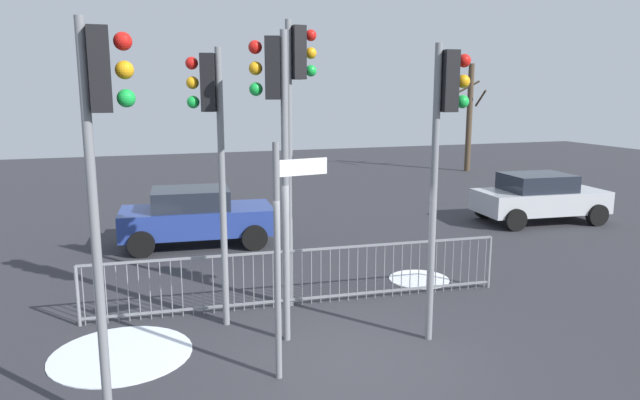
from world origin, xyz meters
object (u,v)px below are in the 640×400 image
Objects in this scene: car_blue_near at (196,216)px; bare_tree_left at (469,115)px; traffic_light_foreground_right at (102,136)px; car_silver_trailing at (539,197)px; traffic_light_rear_right at (275,119)px; traffic_light_foreground_left at (296,102)px; traffic_light_mid_left at (211,126)px; direction_sign_post at (281,250)px; traffic_light_mid_right at (445,127)px.

bare_tree_left is (14.36, 10.00, 1.96)m from car_blue_near.
traffic_light_foreground_right is 14.34m from car_silver_trailing.
traffic_light_foreground_left is at bearing -12.32° from traffic_light_rear_right.
car_blue_near is (0.28, 5.39, -2.59)m from traffic_light_mid_left.
traffic_light_rear_right is 6.90m from car_blue_near.
traffic_light_foreground_left is 1.11× the size of traffic_light_mid_left.
car_silver_trailing is (11.95, 7.47, -2.66)m from traffic_light_foreground_right.
car_blue_near is (-0.54, 6.31, -2.73)m from traffic_light_rear_right.
car_silver_trailing is (9.82, 6.94, -1.06)m from direction_sign_post.
traffic_light_rear_right is 1.22× the size of car_silver_trailing.
traffic_light_foreground_left is 1.30× the size of car_silver_trailing.
traffic_light_foreground_left is at bearing -70.54° from car_blue_near.
traffic_light_rear_right is at bearing 68.72° from direction_sign_post.
traffic_light_mid_left is at bearing 56.58° from traffic_light_rear_right.
bare_tree_left reaches higher than car_blue_near.
traffic_light_foreground_right is at bearing -143.32° from car_silver_trailing.
traffic_light_foreground_right is 2.71m from direction_sign_post.
direction_sign_post is at bearing -149.66° from traffic_light_mid_left.
car_silver_trailing is at bearing -49.84° from traffic_light_mid_left.
traffic_light_foreground_left is 2.77m from traffic_light_mid_right.
traffic_light_foreground_left is 1.62m from traffic_light_rear_right.
traffic_light_rear_right is 2.08m from direction_sign_post.
traffic_light_mid_left is 1.40× the size of direction_sign_post.
traffic_light_foreground_left is 4.44m from traffic_light_foreground_right.
direction_sign_post is 0.83× the size of car_silver_trailing.
traffic_light_mid_left is 1.24m from traffic_light_rear_right.
traffic_light_mid_left is 2.69m from direction_sign_post.
traffic_light_mid_left is 5.98m from car_blue_near.
traffic_light_mid_left is 1.00× the size of traffic_light_mid_right.
traffic_light_rear_right reaches higher than traffic_light_mid_left.
traffic_light_foreground_right is (-1.55, -2.66, 0.07)m from traffic_light_mid_left.
traffic_light_mid_left is at bearing -112.79° from traffic_light_mid_right.
traffic_light_foreground_left is 10.27m from car_silver_trailing.
bare_tree_left reaches higher than traffic_light_foreground_left.
bare_tree_left reaches higher than direction_sign_post.
car_blue_near is at bearing 12.40° from traffic_light_mid_left.
direction_sign_post is 7.60m from car_blue_near.
car_silver_trailing is at bearing 136.58° from traffic_light_mid_right.
traffic_light_mid_right is 9.99m from car_silver_trailing.
traffic_light_mid_right is 20.52m from bare_tree_left.
car_silver_trailing and car_blue_near have the same top height.
car_silver_trailing is 11.56m from bare_tree_left.
car_blue_near is 0.76× the size of bare_tree_left.
traffic_light_foreground_right is at bearing -73.94° from traffic_light_mid_right.
traffic_light_mid_right reaches higher than car_blue_near.
traffic_light_rear_right is 1.22× the size of car_blue_near.
direction_sign_post is at bearing -75.80° from traffic_light_mid_right.
car_blue_near is at bearing -152.76° from traffic_light_mid_right.
traffic_light_foreground_left is 3.39m from direction_sign_post.
car_blue_near is at bearing -170.02° from traffic_light_foreground_left.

